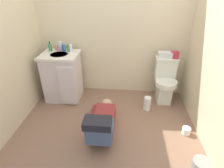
# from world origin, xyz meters

# --- Properties ---
(ground_plane) EXTENTS (3.02, 3.06, 0.04)m
(ground_plane) POSITION_xyz_m (0.00, 0.00, -0.02)
(ground_plane) COLOR #84624B
(wall_back) EXTENTS (2.68, 0.08, 2.40)m
(wall_back) POSITION_xyz_m (0.00, 1.07, 1.20)
(wall_back) COLOR beige
(wall_back) RESTS_ON ground_plane
(toilet) EXTENTS (0.36, 0.46, 0.75)m
(toilet) POSITION_xyz_m (0.91, 0.76, 0.37)
(toilet) COLOR silver
(toilet) RESTS_ON ground_plane
(vanity_cabinet) EXTENTS (0.60, 0.53, 0.82)m
(vanity_cabinet) POSITION_xyz_m (-0.83, 0.70, 0.42)
(vanity_cabinet) COLOR silver
(vanity_cabinet) RESTS_ON ground_plane
(faucet) EXTENTS (0.02, 0.02, 0.10)m
(faucet) POSITION_xyz_m (-0.83, 0.84, 0.87)
(faucet) COLOR silver
(faucet) RESTS_ON vanity_cabinet
(person_plumber) EXTENTS (0.39, 1.06, 0.52)m
(person_plumber) POSITION_xyz_m (-0.04, -0.13, 0.18)
(person_plumber) COLOR maroon
(person_plumber) RESTS_ON ground_plane
(tissue_box) EXTENTS (0.22, 0.11, 0.10)m
(tissue_box) POSITION_xyz_m (0.87, 0.85, 0.80)
(tissue_box) COLOR silver
(tissue_box) RESTS_ON toilet
(toiletry_bag) EXTENTS (0.12, 0.09, 0.11)m
(toiletry_bag) POSITION_xyz_m (1.02, 0.85, 0.81)
(toiletry_bag) COLOR #B22D3F
(toiletry_bag) RESTS_ON toilet
(soap_dispenser) EXTENTS (0.06, 0.06, 0.17)m
(soap_dispenser) POSITION_xyz_m (-1.02, 0.82, 0.89)
(soap_dispenser) COLOR #3E8C5B
(soap_dispenser) RESTS_ON vanity_cabinet
(bottle_pink) EXTENTS (0.05, 0.05, 0.11)m
(bottle_pink) POSITION_xyz_m (-0.92, 0.84, 0.87)
(bottle_pink) COLOR pink
(bottle_pink) RESTS_ON vanity_cabinet
(bottle_clear) EXTENTS (0.06, 0.06, 0.16)m
(bottle_clear) POSITION_xyz_m (-0.85, 0.84, 0.90)
(bottle_clear) COLOR silver
(bottle_clear) RESTS_ON vanity_cabinet
(bottle_blue) EXTENTS (0.05, 0.05, 0.12)m
(bottle_blue) POSITION_xyz_m (-0.79, 0.83, 0.88)
(bottle_blue) COLOR #436CBB
(bottle_blue) RESTS_ON vanity_cabinet
(bottle_green) EXTENTS (0.06, 0.06, 0.12)m
(bottle_green) POSITION_xyz_m (-0.72, 0.84, 0.88)
(bottle_green) COLOR #4D984D
(bottle_green) RESTS_ON vanity_cabinet
(bottle_white) EXTENTS (0.05, 0.05, 0.13)m
(bottle_white) POSITION_xyz_m (-0.67, 0.81, 0.88)
(bottle_white) COLOR white
(bottle_white) RESTS_ON vanity_cabinet
(paper_towel_roll) EXTENTS (0.11, 0.11, 0.23)m
(paper_towel_roll) POSITION_xyz_m (0.61, 0.44, 0.11)
(paper_towel_roll) COLOR white
(paper_towel_roll) RESTS_ON ground_plane
(toilet_paper_roll) EXTENTS (0.11, 0.11, 0.10)m
(toilet_paper_roll) POSITION_xyz_m (1.10, -0.07, 0.05)
(toilet_paper_roll) COLOR white
(toilet_paper_roll) RESTS_ON ground_plane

